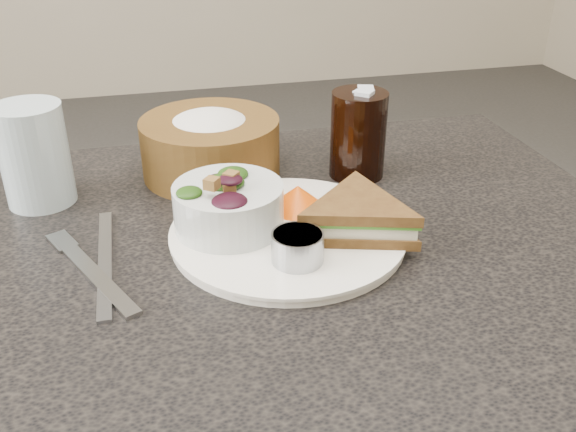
# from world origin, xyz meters

# --- Properties ---
(dinner_plate) EXTENTS (0.27, 0.27, 0.01)m
(dinner_plate) POSITION_xyz_m (0.07, 0.01, 0.76)
(dinner_plate) COLOR white
(dinner_plate) RESTS_ON dining_table
(sandwich) EXTENTS (0.20, 0.20, 0.04)m
(sandwich) POSITION_xyz_m (0.14, -0.01, 0.78)
(sandwich) COLOR brown
(sandwich) RESTS_ON dinner_plate
(salad_bowl) EXTENTS (0.14, 0.14, 0.07)m
(salad_bowl) POSITION_xyz_m (0.00, 0.03, 0.80)
(salad_bowl) COLOR silver
(salad_bowl) RESTS_ON dinner_plate
(dressing_ramekin) EXTENTS (0.07, 0.07, 0.03)m
(dressing_ramekin) POSITION_xyz_m (0.06, -0.06, 0.78)
(dressing_ramekin) COLOR #969BA2
(dressing_ramekin) RESTS_ON dinner_plate
(orange_wedge) EXTENTS (0.09, 0.09, 0.03)m
(orange_wedge) POSITION_xyz_m (0.09, 0.06, 0.78)
(orange_wedge) COLOR #FE5806
(orange_wedge) RESTS_ON dinner_plate
(fork) EXTENTS (0.09, 0.17, 0.00)m
(fork) POSITION_xyz_m (-0.15, -0.02, 0.75)
(fork) COLOR #A0A1A2
(fork) RESTS_ON dining_table
(knife) EXTENTS (0.01, 0.22, 0.00)m
(knife) POSITION_xyz_m (-0.14, 0.01, 0.75)
(knife) COLOR #A1A5AD
(knife) RESTS_ON dining_table
(bread_basket) EXTENTS (0.22, 0.22, 0.11)m
(bread_basket) POSITION_xyz_m (0.00, 0.22, 0.80)
(bread_basket) COLOR brown
(bread_basket) RESTS_ON dining_table
(cola_glass) EXTENTS (0.09, 0.09, 0.13)m
(cola_glass) POSITION_xyz_m (0.20, 0.16, 0.82)
(cola_glass) COLOR black
(cola_glass) RESTS_ON dining_table
(water_glass) EXTENTS (0.11, 0.11, 0.13)m
(water_glass) POSITION_xyz_m (-0.22, 0.18, 0.82)
(water_glass) COLOR silver
(water_glass) RESTS_ON dining_table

